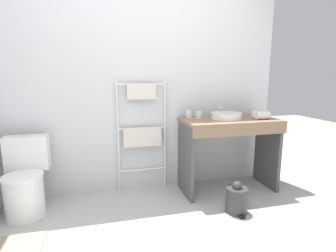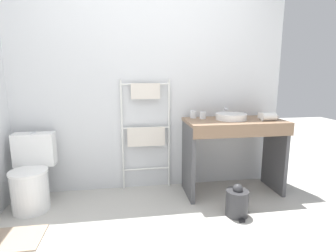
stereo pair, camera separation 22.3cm
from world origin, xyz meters
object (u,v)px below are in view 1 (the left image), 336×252
at_px(sink_basin, 226,116).
at_px(cup_near_edge, 199,115).
at_px(toilet, 25,182).
at_px(trash_bin, 237,199).
at_px(cup_near_wall, 189,114).
at_px(hair_dryer, 263,115).
at_px(towel_radiator, 142,124).

xyz_separation_m(sink_basin, cup_near_edge, (-0.29, 0.10, 0.00)).
xyz_separation_m(toilet, trash_bin, (1.98, -0.48, -0.18)).
distance_m(cup_near_wall, hair_dryer, 0.82).
bearing_deg(toilet, towel_radiator, 13.43).
distance_m(cup_near_edge, hair_dryer, 0.71).
relative_size(toilet, cup_near_wall, 8.65).
xyz_separation_m(cup_near_wall, cup_near_edge, (0.09, -0.07, -0.00)).
height_order(toilet, cup_near_edge, cup_near_edge).
xyz_separation_m(toilet, hair_dryer, (2.48, -0.08, 0.57)).
bearing_deg(towel_radiator, cup_near_edge, -11.79).
distance_m(toilet, sink_basin, 2.17).
xyz_separation_m(sink_basin, trash_bin, (-0.12, -0.53, -0.74)).
xyz_separation_m(hair_dryer, trash_bin, (-0.50, -0.40, -0.75)).
bearing_deg(trash_bin, cup_near_wall, 110.52).
bearing_deg(towel_radiator, hair_dryer, -15.38).
bearing_deg(hair_dryer, towel_radiator, 164.62).
distance_m(cup_near_edge, trash_bin, 0.99).
bearing_deg(cup_near_wall, sink_basin, -23.81).
bearing_deg(sink_basin, towel_radiator, 165.83).
height_order(toilet, towel_radiator, towel_radiator).
xyz_separation_m(cup_near_edge, hair_dryer, (0.67, -0.23, 0.00)).
distance_m(toilet, cup_near_wall, 1.82).
bearing_deg(toilet, hair_dryer, -1.79).
height_order(sink_basin, cup_near_wall, cup_near_wall).
bearing_deg(trash_bin, toilet, 166.29).
xyz_separation_m(cup_near_wall, hair_dryer, (0.77, -0.30, -0.00)).
bearing_deg(sink_basin, hair_dryer, -18.25).
distance_m(towel_radiator, cup_near_wall, 0.55).
xyz_separation_m(towel_radiator, hair_dryer, (1.30, -0.36, 0.11)).
relative_size(sink_basin, hair_dryer, 1.64).
distance_m(sink_basin, hair_dryer, 0.40).
relative_size(toilet, hair_dryer, 3.60).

